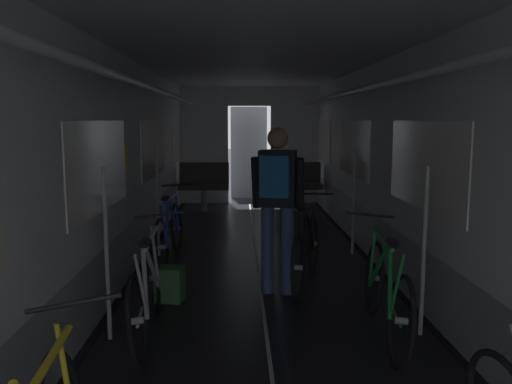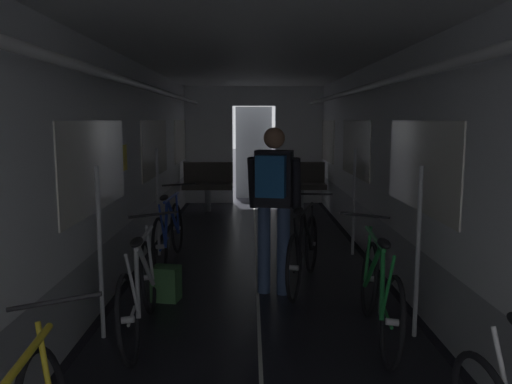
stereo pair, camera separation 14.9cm
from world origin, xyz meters
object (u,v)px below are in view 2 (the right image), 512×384
bicycle_blue (169,233)px  bicycle_black_in_aisle (303,250)px  bicycle_green (379,292)px  backpack_on_floor (166,283)px  bench_seat_far_left (208,182)px  bicycle_silver (139,291)px  person_cyclist_aisle (273,195)px  bench_seat_far_right (300,182)px

bicycle_blue → bicycle_black_in_aisle: (1.56, -0.88, 0.00)m
bicycle_blue → bicycle_green: size_ratio=1.00×
backpack_on_floor → bicycle_blue: bearing=97.4°
bench_seat_far_left → bicycle_silver: size_ratio=0.58×
bicycle_silver → bicycle_blue: bearing=92.6°
bicycle_blue → person_cyclist_aisle: bearing=-43.0°
person_cyclist_aisle → bicycle_black_in_aisle: person_cyclist_aisle is taller
bench_seat_far_right → person_cyclist_aisle: size_ratio=0.58×
bench_seat_far_right → backpack_on_floor: bench_seat_far_right is taller
bicycle_black_in_aisle → person_cyclist_aisle: bearing=-141.5°
bench_seat_far_right → bicycle_black_in_aisle: (-0.41, -4.65, -0.18)m
bicycle_blue → bicycle_green: bearing=-47.6°
backpack_on_floor → bicycle_black_in_aisle: bearing=17.6°
person_cyclist_aisle → bench_seat_far_right: bearing=81.4°
bicycle_green → bicycle_silver: bicycle_silver is taller
person_cyclist_aisle → backpack_on_floor: 1.36m
bench_seat_far_right → bicycle_green: bearing=-89.4°
person_cyclist_aisle → backpack_on_floor: bearing=-170.5°
bench_seat_far_left → backpack_on_floor: (0.00, -5.09, -0.40)m
bicycle_silver → backpack_on_floor: size_ratio=4.98×
backpack_on_floor → bicycle_silver: bearing=-95.1°
person_cyclist_aisle → bicycle_black_in_aisle: (0.33, 0.26, -0.63)m
bicycle_silver → backpack_on_floor: (0.08, 0.84, -0.21)m
bicycle_black_in_aisle → backpack_on_floor: bicycle_black_in_aisle is taller
bicycle_blue → bicycle_silver: bicycle_silver is taller
bench_seat_far_right → bicycle_blue: size_ratio=0.58×
bicycle_green → person_cyclist_aisle: 1.49m
bicycle_green → bench_seat_far_right: bearing=90.6°
bench_seat_far_left → backpack_on_floor: size_ratio=2.89×
bench_seat_far_right → bicycle_green: 6.00m
person_cyclist_aisle → backpack_on_floor: person_cyclist_aisle is taller
bench_seat_far_left → bicycle_blue: bearing=-92.6°
person_cyclist_aisle → bicycle_black_in_aisle: size_ratio=1.03×
bench_seat_far_left → bicycle_blue: (-0.17, -3.77, -0.18)m
person_cyclist_aisle → bicycle_silver: bearing=-138.0°
bicycle_silver → bicycle_black_in_aisle: (1.46, 1.28, 0.00)m
bicycle_blue → backpack_on_floor: 1.35m
bicycle_green → backpack_on_floor: bearing=154.1°
bench_seat_far_left → person_cyclist_aisle: size_ratio=0.58×
bicycle_blue → person_cyclist_aisle: (1.23, -1.15, 0.63)m
bicycle_black_in_aisle → backpack_on_floor: (-1.39, -0.44, -0.21)m
bicycle_silver → bench_seat_far_left: bearing=89.3°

